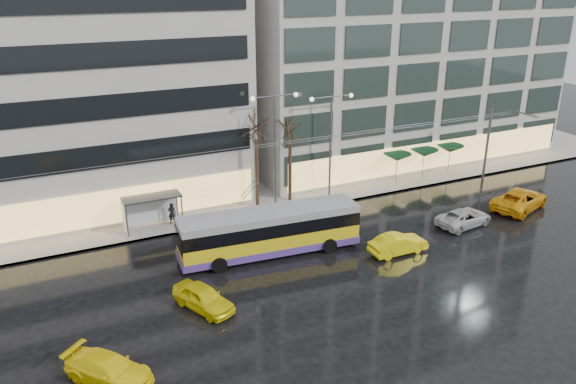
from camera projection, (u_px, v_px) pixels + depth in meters
ground at (316, 270)px, 35.98m from camera, size 140.00×140.00×0.00m
sidewalk at (260, 192)px, 48.53m from camera, size 80.00×10.00×0.15m
kerb at (285, 213)px, 44.37m from camera, size 80.00×0.10×0.15m
building_left at (7, 69)px, 41.50m from camera, size 34.00×14.00×22.00m
building_right at (398, 29)px, 54.94m from camera, size 32.00×14.00×25.00m
trolleybus at (270, 233)px, 37.53m from camera, size 12.38×5.21×5.66m
catenary at (279, 169)px, 41.51m from camera, size 42.24×5.12×7.00m
bus_shelter at (146, 205)px, 40.91m from camera, size 4.20×1.60×2.51m
street_lamp_near at (275, 135)px, 43.68m from camera, size 3.96×0.36×9.03m
street_lamp_far at (331, 131)px, 45.78m from camera, size 3.96×0.36×8.53m
tree_a at (256, 123)px, 42.85m from camera, size 3.20×3.20×8.40m
tree_b at (290, 127)px, 44.47m from camera, size 3.20×3.20×7.70m
parasol_a at (397, 157)px, 49.93m from camera, size 2.50×2.50×2.65m
parasol_b at (424, 153)px, 51.13m from camera, size 2.50×2.50×2.65m
parasol_c at (450, 149)px, 52.33m from camera, size 2.50×2.50×2.65m
taxi_a at (203, 298)px, 31.63m from camera, size 3.13×4.36×1.38m
taxi_b at (398, 244)px, 37.91m from camera, size 4.12×1.45×1.36m
taxi_c at (520, 200)px, 44.99m from camera, size 6.34×4.40×1.61m
taxi_d at (109, 369)px, 26.02m from camera, size 4.23×4.47×1.27m
sedan_silver at (464, 218)px, 42.07m from camera, size 4.82×2.68×1.28m
pedestrian_a at (171, 206)px, 41.75m from camera, size 1.28×1.29×2.19m
pedestrian_b at (170, 207)px, 43.14m from camera, size 0.94×0.82×1.64m
pedestrian_c at (129, 212)px, 41.49m from camera, size 1.19×1.13×2.11m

